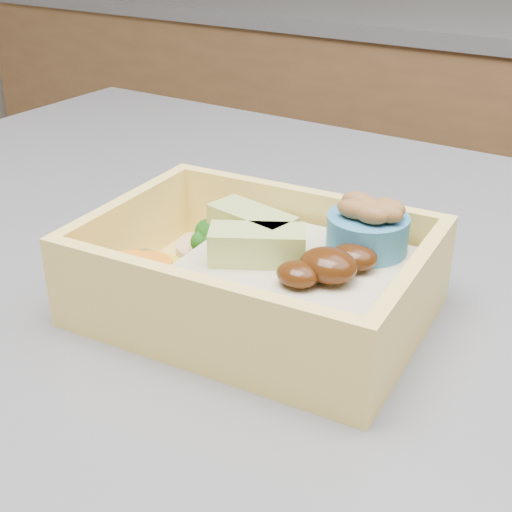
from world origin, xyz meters
The scene contains 1 object.
bento_box centered at (-0.15, -0.04, 0.94)m, with size 0.20×0.15×0.07m.
Camera 1 is at (0.04, -0.35, 1.14)m, focal length 50.00 mm.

